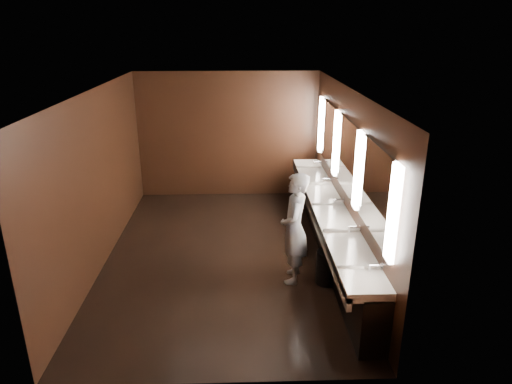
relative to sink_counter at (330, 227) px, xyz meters
The scene contains 10 objects.
floor 1.86m from the sink_counter, behind, with size 6.00×6.00×0.00m, color black.
ceiling 2.92m from the sink_counter, behind, with size 4.00×6.00×0.02m, color #2D2D2B.
wall_back 3.61m from the sink_counter, 120.87° to the left, with size 4.00×0.02×2.80m, color black.
wall_front 3.61m from the sink_counter, 120.87° to the right, with size 4.00×0.02×2.80m, color black.
wall_left 3.90m from the sink_counter, behind, with size 0.02×6.00×2.80m, color black.
wall_right 0.93m from the sink_counter, ahead, with size 0.02×6.00×2.80m, color black.
sink_counter is the anchor object (origin of this frame).
mirror_band 1.27m from the sink_counter, ahead, with size 0.06×5.03×1.15m.
person 1.16m from the sink_counter, 131.10° to the right, with size 0.63×0.41×1.73m, color #8BA2CF.
trash_bin 1.00m from the sink_counter, 102.90° to the right, with size 0.34×0.34×0.53m, color black.
Camera 1 is at (0.28, -7.02, 3.73)m, focal length 32.00 mm.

